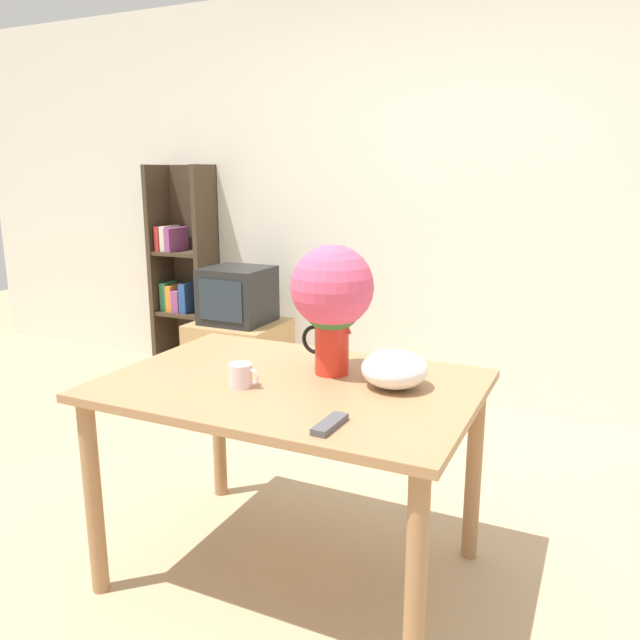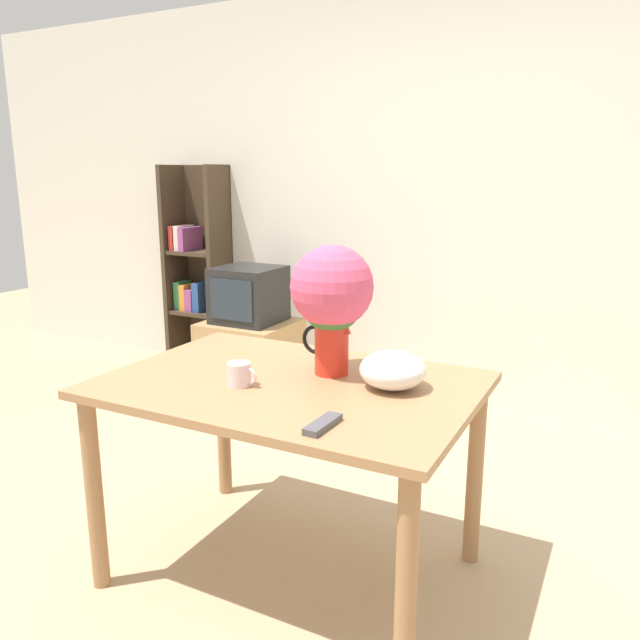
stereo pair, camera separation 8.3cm
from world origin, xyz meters
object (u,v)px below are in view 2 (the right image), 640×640
white_bowl (393,370)px  tv_set (249,295)px  flower_vase (332,296)px  coffee_mug (240,374)px

white_bowl → tv_set: bearing=136.4°
white_bowl → flower_vase: bearing=169.3°
coffee_mug → tv_set: 2.04m
coffee_mug → white_bowl: size_ratio=0.49×
flower_vase → coffee_mug: (-0.22, -0.26, -0.24)m
coffee_mug → tv_set: (-1.11, 1.71, -0.12)m
flower_vase → tv_set: size_ratio=1.14×
coffee_mug → flower_vase: bearing=50.6°
flower_vase → coffee_mug: flower_vase is taller
tv_set → coffee_mug: bearing=-57.2°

